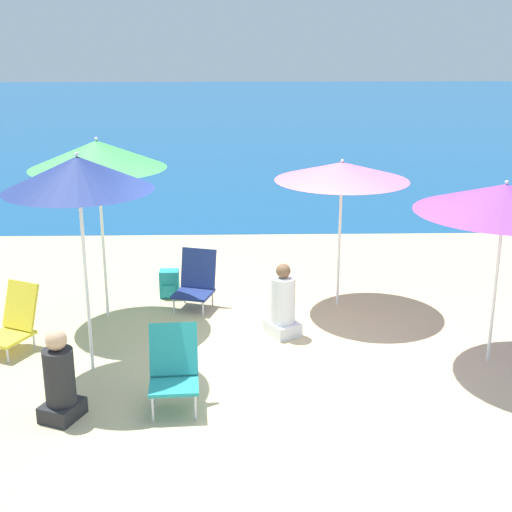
{
  "coord_description": "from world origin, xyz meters",
  "views": [
    {
      "loc": [
        -0.28,
        -6.73,
        3.49
      ],
      "look_at": [
        -0.08,
        1.13,
        1.0
      ],
      "focal_mm": 50.0,
      "sensor_mm": 36.0,
      "label": 1
    }
  ],
  "objects_px": {
    "beach_umbrella_purple": "(505,198)",
    "beach_chair_yellow": "(14,321)",
    "water_bottle": "(172,371)",
    "beach_chair_teal": "(174,366)",
    "backpack_teal": "(169,284)",
    "person_seated_near": "(283,306)",
    "beach_chair_navy": "(196,280)",
    "beach_umbrella_navy": "(78,174)",
    "person_seated_far": "(60,381)",
    "beach_umbrella_green": "(97,155)",
    "beach_umbrella_pink": "(342,171)"
  },
  "relations": [
    {
      "from": "beach_umbrella_green",
      "to": "beach_umbrella_navy",
      "type": "bearing_deg",
      "value": -86.35
    },
    {
      "from": "beach_umbrella_green",
      "to": "person_seated_near",
      "type": "bearing_deg",
      "value": -15.65
    },
    {
      "from": "beach_umbrella_green",
      "to": "beach_chair_teal",
      "type": "xyz_separation_m",
      "value": [
        1.04,
        -2.28,
        -1.67
      ]
    },
    {
      "from": "person_seated_far",
      "to": "beach_chair_navy",
      "type": "bearing_deg",
      "value": 92.16
    },
    {
      "from": "beach_chair_yellow",
      "to": "beach_umbrella_purple",
      "type": "bearing_deg",
      "value": 20.88
    },
    {
      "from": "beach_umbrella_purple",
      "to": "beach_chair_yellow",
      "type": "distance_m",
      "value": 5.54
    },
    {
      "from": "water_bottle",
      "to": "beach_chair_teal",
      "type": "bearing_deg",
      "value": -82.57
    },
    {
      "from": "beach_umbrella_pink",
      "to": "person_seated_near",
      "type": "distance_m",
      "value": 1.89
    },
    {
      "from": "beach_chair_yellow",
      "to": "water_bottle",
      "type": "distance_m",
      "value": 2.05
    },
    {
      "from": "person_seated_near",
      "to": "beach_chair_navy",
      "type": "bearing_deg",
      "value": 108.61
    },
    {
      "from": "beach_chair_yellow",
      "to": "person_seated_far",
      "type": "relative_size",
      "value": 0.83
    },
    {
      "from": "beach_chair_teal",
      "to": "person_seated_far",
      "type": "xyz_separation_m",
      "value": [
        -1.04,
        -0.22,
        -0.03
      ]
    },
    {
      "from": "beach_umbrella_green",
      "to": "beach_chair_navy",
      "type": "relative_size",
      "value": 3.03
    },
    {
      "from": "beach_umbrella_pink",
      "to": "beach_umbrella_navy",
      "type": "relative_size",
      "value": 0.83
    },
    {
      "from": "beach_chair_yellow",
      "to": "beach_chair_teal",
      "type": "distance_m",
      "value": 2.36
    },
    {
      "from": "beach_umbrella_green",
      "to": "person_seated_far",
      "type": "xyz_separation_m",
      "value": [
        0.01,
        -2.5,
        -1.7
      ]
    },
    {
      "from": "beach_chair_yellow",
      "to": "water_bottle",
      "type": "bearing_deg",
      "value": 1.75
    },
    {
      "from": "backpack_teal",
      "to": "beach_chair_navy",
      "type": "bearing_deg",
      "value": -43.04
    },
    {
      "from": "beach_chair_navy",
      "to": "water_bottle",
      "type": "bearing_deg",
      "value": -76.9
    },
    {
      "from": "beach_umbrella_green",
      "to": "person_seated_near",
      "type": "distance_m",
      "value": 2.85
    },
    {
      "from": "beach_chair_teal",
      "to": "backpack_teal",
      "type": "distance_m",
      "value": 3.01
    },
    {
      "from": "beach_umbrella_purple",
      "to": "beach_umbrella_pink",
      "type": "distance_m",
      "value": 2.26
    },
    {
      "from": "beach_umbrella_pink",
      "to": "beach_umbrella_green",
      "type": "bearing_deg",
      "value": -173.35
    },
    {
      "from": "beach_umbrella_pink",
      "to": "beach_chair_navy",
      "type": "height_order",
      "value": "beach_umbrella_pink"
    },
    {
      "from": "beach_umbrella_navy",
      "to": "beach_umbrella_pink",
      "type": "bearing_deg",
      "value": 32.67
    },
    {
      "from": "beach_umbrella_pink",
      "to": "beach_umbrella_green",
      "type": "xyz_separation_m",
      "value": [
        -2.99,
        -0.35,
        0.28
      ]
    },
    {
      "from": "beach_umbrella_navy",
      "to": "beach_chair_yellow",
      "type": "bearing_deg",
      "value": 149.24
    },
    {
      "from": "beach_umbrella_pink",
      "to": "person_seated_near",
      "type": "relative_size",
      "value": 2.19
    },
    {
      "from": "person_seated_near",
      "to": "water_bottle",
      "type": "distance_m",
      "value": 1.69
    },
    {
      "from": "beach_umbrella_pink",
      "to": "person_seated_far",
      "type": "xyz_separation_m",
      "value": [
        -2.98,
        -2.85,
        -1.42
      ]
    },
    {
      "from": "beach_umbrella_purple",
      "to": "person_seated_far",
      "type": "distance_m",
      "value": 4.79
    },
    {
      "from": "beach_umbrella_navy",
      "to": "person_seated_far",
      "type": "height_order",
      "value": "beach_umbrella_navy"
    },
    {
      "from": "backpack_teal",
      "to": "person_seated_far",
      "type": "bearing_deg",
      "value": -102.7
    },
    {
      "from": "beach_chair_navy",
      "to": "beach_umbrella_green",
      "type": "bearing_deg",
      "value": -146.27
    },
    {
      "from": "beach_umbrella_green",
      "to": "beach_chair_teal",
      "type": "relative_size",
      "value": 2.89
    },
    {
      "from": "beach_chair_yellow",
      "to": "beach_umbrella_green",
      "type": "bearing_deg",
      "value": 72.17
    },
    {
      "from": "beach_chair_teal",
      "to": "beach_umbrella_pink",
      "type": "bearing_deg",
      "value": 49.78
    },
    {
      "from": "beach_umbrella_pink",
      "to": "beach_chair_navy",
      "type": "bearing_deg",
      "value": -179.7
    },
    {
      "from": "person_seated_near",
      "to": "backpack_teal",
      "type": "xyz_separation_m",
      "value": [
        -1.47,
        1.32,
        -0.18
      ]
    },
    {
      "from": "beach_umbrella_purple",
      "to": "beach_chair_navy",
      "type": "relative_size",
      "value": 2.69
    },
    {
      "from": "beach_umbrella_purple",
      "to": "beach_chair_teal",
      "type": "relative_size",
      "value": 2.57
    },
    {
      "from": "beach_umbrella_purple",
      "to": "backpack_teal",
      "type": "relative_size",
      "value": 5.39
    },
    {
      "from": "beach_umbrella_pink",
      "to": "beach_chair_yellow",
      "type": "relative_size",
      "value": 2.61
    },
    {
      "from": "beach_chair_teal",
      "to": "beach_umbrella_green",
      "type": "bearing_deg",
      "value": 110.89
    },
    {
      "from": "beach_chair_teal",
      "to": "backpack_teal",
      "type": "height_order",
      "value": "beach_chair_teal"
    },
    {
      "from": "beach_umbrella_purple",
      "to": "backpack_teal",
      "type": "bearing_deg",
      "value": 150.52
    },
    {
      "from": "beach_chair_navy",
      "to": "beach_chair_teal",
      "type": "bearing_deg",
      "value": -74.67
    },
    {
      "from": "beach_chair_navy",
      "to": "person_seated_far",
      "type": "xyz_separation_m",
      "value": [
        -1.11,
        -2.84,
        0.02
      ]
    },
    {
      "from": "beach_umbrella_pink",
      "to": "beach_chair_navy",
      "type": "xyz_separation_m",
      "value": [
        -1.87,
        -0.01,
        -1.44
      ]
    },
    {
      "from": "beach_umbrella_pink",
      "to": "backpack_teal",
      "type": "distance_m",
      "value": 2.8
    }
  ]
}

